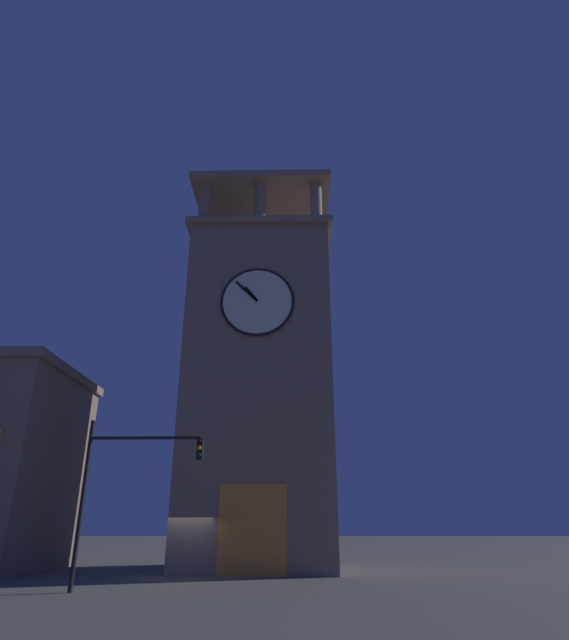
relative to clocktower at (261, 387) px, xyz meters
name	(u,v)px	position (x,y,z in m)	size (l,w,h in m)	color
ground_plane	(184,577)	(3.07, 3.92, -9.79)	(200.00, 200.00, 0.00)	#56544F
clocktower	(261,387)	(0.00, 0.00, 0.00)	(8.53, 8.98, 25.41)	gray
traffic_signal_near	(124,475)	(4.38, 10.09, -5.91)	(4.39, 0.41, 5.91)	black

